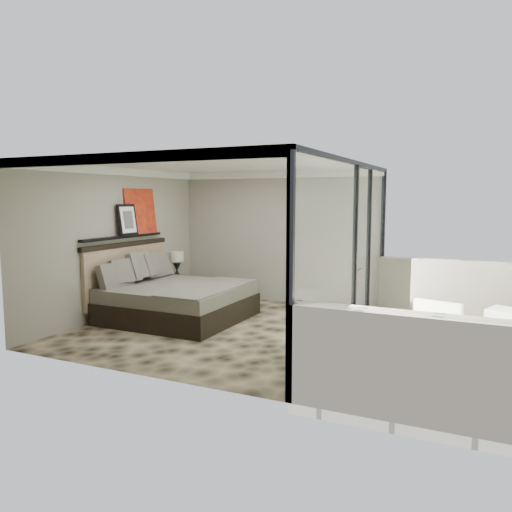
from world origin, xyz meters
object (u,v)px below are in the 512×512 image
at_px(table_lamp, 177,261).
at_px(ottoman, 506,324).
at_px(lounger, 421,335).
at_px(bed, 173,298).
at_px(nightstand, 178,288).

distance_m(table_lamp, ottoman, 6.45).
bearing_deg(ottoman, lounger, -139.66).
bearing_deg(lounger, bed, -163.76).
height_order(nightstand, table_lamp, table_lamp).
bearing_deg(lounger, table_lamp, -178.61).
height_order(nightstand, ottoman, nightstand).
bearing_deg(ottoman, bed, -169.01).
bearing_deg(bed, table_lamp, 121.54).
bearing_deg(lounger, ottoman, 55.34).
bearing_deg(table_lamp, bed, -58.46).
xyz_separation_m(ottoman, lounger, (-1.16, -0.99, -0.06)).
bearing_deg(nightstand, table_lamp, -106.64).
distance_m(nightstand, table_lamp, 0.59).
xyz_separation_m(nightstand, ottoman, (6.42, -0.32, -0.04)).
relative_size(table_lamp, ottoman, 1.15).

